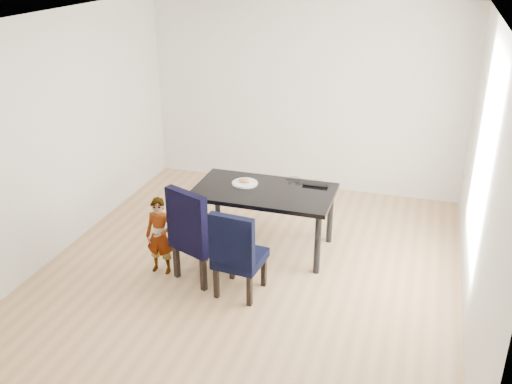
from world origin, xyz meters
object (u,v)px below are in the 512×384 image
(chair_left, at_px, (203,232))
(plate, at_px, (245,183))
(laptop, at_px, (316,183))
(child, at_px, (160,236))
(chair_right, at_px, (240,251))
(dining_table, at_px, (264,219))

(chair_left, xyz_separation_m, plate, (0.18, 0.88, 0.22))
(chair_left, xyz_separation_m, laptop, (0.98, 1.12, 0.23))
(chair_left, relative_size, plate, 3.51)
(child, bearing_deg, laptop, 37.08)
(chair_right, relative_size, child, 1.10)
(laptop, bearing_deg, dining_table, 32.92)
(dining_table, xyz_separation_m, child, (-0.92, -0.85, 0.06))
(chair_left, height_order, laptop, chair_left)
(chair_right, bearing_deg, child, 178.02)
(chair_right, xyz_separation_m, laptop, (0.50, 1.30, 0.28))
(dining_table, distance_m, laptop, 0.74)
(dining_table, height_order, chair_right, chair_right)
(chair_left, bearing_deg, chair_right, 1.35)
(child, distance_m, laptop, 1.90)
(dining_table, relative_size, laptop, 5.36)
(dining_table, distance_m, plate, 0.48)
(dining_table, bearing_deg, chair_left, -119.61)
(chair_left, bearing_deg, laptop, 71.10)
(chair_left, distance_m, plate, 0.93)
(chair_left, bearing_deg, dining_table, 82.77)
(chair_right, bearing_deg, laptop, 74.19)
(child, bearing_deg, dining_table, 40.60)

